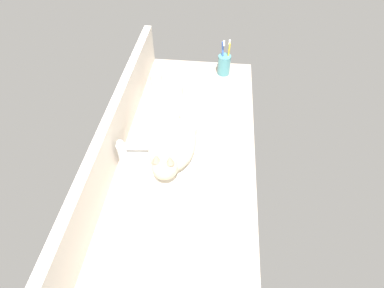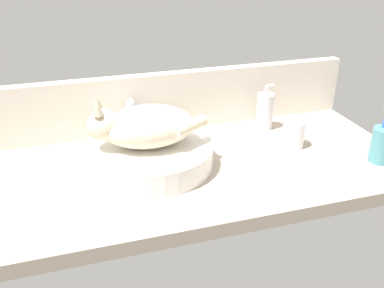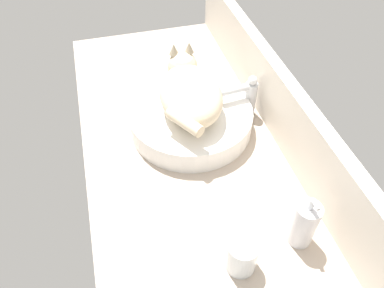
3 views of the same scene
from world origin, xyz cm
name	(u,v)px [view 2 (image 2 of 3)]	position (x,y,z in cm)	size (l,w,h in cm)	color
ground_plane	(179,173)	(0.00, 0.00, -2.00)	(132.28, 56.93, 4.00)	#B2A08E
backsplash_panel	(157,102)	(0.00, 26.67, 9.57)	(132.28, 3.60, 19.14)	silver
sink_basin	(150,155)	(-7.48, 3.06, 3.32)	(35.36, 35.36, 6.65)	white
cat	(144,126)	(-8.84, 3.06, 12.40)	(32.18, 18.39, 14.00)	beige
faucet	(132,119)	(-9.15, 20.73, 7.30)	(3.84, 11.86, 13.60)	silver
soap_dispenser	(265,111)	(34.48, 17.19, 6.18)	(5.56, 5.56, 15.40)	silver
toothbrush_cup	(383,144)	(56.26, -13.74, 5.48)	(6.42, 6.42, 18.71)	teal
water_glass	(293,135)	(36.93, 2.12, 3.79)	(6.77, 6.77, 8.50)	white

